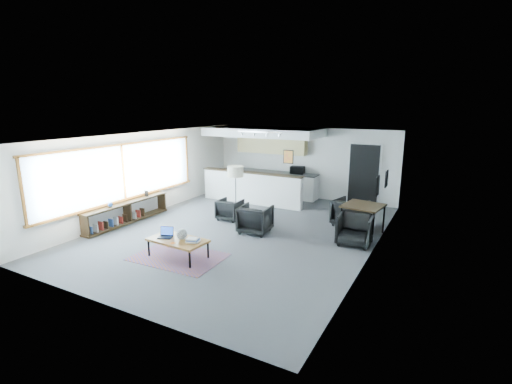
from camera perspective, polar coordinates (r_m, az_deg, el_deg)
The scene contains 21 objects.
room at distance 10.00m, azimuth -2.30°, elevation 1.08°, with size 7.02×9.02×2.62m.
window at distance 11.47m, azimuth -19.77°, elevation 2.67°, with size 0.10×5.95×1.66m.
console at distance 11.51m, azimuth -19.33°, elevation -3.05°, with size 0.35×3.00×0.80m.
kitchenette at distance 13.76m, azimuth 1.27°, elevation 4.77°, with size 4.20×1.96×2.60m.
doorway at distance 13.31m, azimuth 16.25°, elevation 2.64°, with size 1.10×0.12×2.15m.
track_light at distance 12.02m, azimuth 0.60°, elevation 9.06°, with size 1.60×0.07×0.15m.
wall_art_lower at distance 9.13m, azimuth 18.14°, elevation 0.84°, with size 0.03×0.38×0.48m.
wall_art_upper at distance 10.40m, azimuth 19.44°, elevation 1.92°, with size 0.03×0.34×0.44m.
kilim_rug at distance 8.81m, azimuth -11.82°, elevation -9.76°, with size 2.07×1.45×0.01m.
coffee_table at distance 8.67m, azimuth -11.95°, elevation -7.31°, with size 1.38×0.80×0.44m.
laptop at distance 8.85m, azimuth -13.66°, elevation -6.29°, with size 0.38×0.35×0.23m.
ceramic_pot at distance 8.59m, azimuth -11.34°, elevation -6.36°, with size 0.25×0.25×0.25m.
book_stack at distance 8.42m, azimuth -9.69°, elevation -7.30°, with size 0.34×0.30×0.09m.
coaster at distance 8.44m, azimuth -12.70°, elevation -7.66°, with size 0.10×0.10×0.01m.
armchair_left at distance 11.27m, azimuth -4.05°, elevation -2.54°, with size 0.67×0.63×0.69m, color black.
armchair_right at distance 10.10m, azimuth -0.12°, elevation -3.98°, with size 0.81×0.76×0.83m, color black.
floor_lamp at distance 10.92m, azimuth -3.17°, elevation 2.86°, with size 0.63×0.63×1.66m.
dining_table at distance 10.26m, azimuth 16.17°, elevation -2.31°, with size 1.10×1.10×0.82m.
dining_chair_near at distance 9.60m, azimuth 14.95°, elevation -5.75°, with size 0.69×0.65×0.71m, color black.
dining_chair_far at distance 10.99m, azimuth 14.26°, elevation -3.23°, with size 0.71×0.67×0.73m, color black.
microwave at distance 13.73m, azimuth 6.38°, elevation 3.50°, with size 0.50×0.28×0.34m, color black.
Camera 1 is at (4.99, -8.41, 3.41)m, focal length 26.00 mm.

